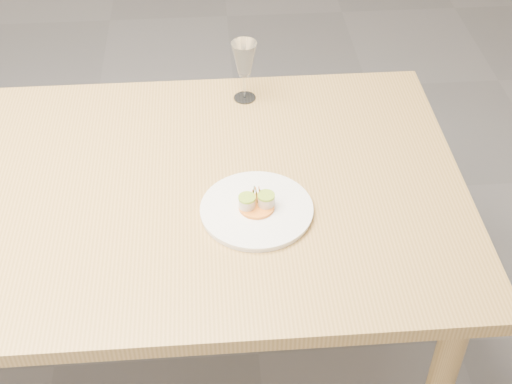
{
  "coord_description": "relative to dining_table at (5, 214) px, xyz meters",
  "views": [
    {
      "loc": [
        0.55,
        -1.4,
        1.96
      ],
      "look_at": [
        0.65,
        -0.09,
        0.8
      ],
      "focal_mm": 50.0,
      "sensor_mm": 36.0,
      "label": 1
    }
  ],
  "objects": [
    {
      "name": "wine_glass_3",
      "position": [
        0.65,
        0.39,
        0.2
      ],
      "size": [
        0.08,
        0.08,
        0.19
      ],
      "color": "white",
      "rests_on": "dining_table"
    },
    {
      "name": "dining_table",
      "position": [
        0.0,
        0.0,
        0.0
      ],
      "size": [
        2.4,
        1.0,
        0.75
      ],
      "color": "tan",
      "rests_on": "ground"
    },
    {
      "name": "ground",
      "position": [
        0.0,
        0.0,
        -0.68
      ],
      "size": [
        7.0,
        7.0,
        0.0
      ],
      "primitive_type": "plane",
      "color": "slate",
      "rests_on": "ground"
    },
    {
      "name": "dinner_plate",
      "position": [
        0.65,
        -0.11,
        0.08
      ],
      "size": [
        0.28,
        0.28,
        0.07
      ],
      "rotation": [
        0.0,
        0.0,
        -0.0
      ],
      "color": "white",
      "rests_on": "dining_table"
    }
  ]
}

